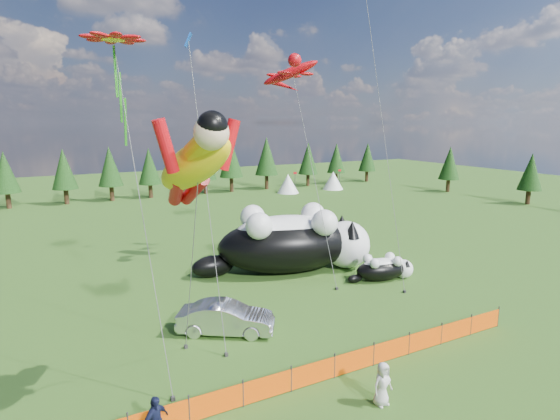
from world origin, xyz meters
The scene contains 12 objects.
ground centered at (0.00, 0.00, 0.00)m, with size 160.00×160.00×0.00m, color #0F3409.
safety_fence centered at (0.00, -3.00, 0.50)m, with size 22.06×0.06×1.10m.
tree_line centered at (0.00, 45.00, 4.00)m, with size 90.00×4.00×8.00m, color black, non-canonical shape.
festival_tents centered at (11.00, 40.00, 1.40)m, with size 50.00×3.20×2.80m, color white, non-canonical shape.
cat_large centered at (5.92, 9.28, 2.17)m, with size 12.44×6.72×4.56m.
cat_small centered at (10.38, 4.97, 0.81)m, with size 4.66×2.34×1.70m.
car centered at (-1.53, 2.72, 0.78)m, with size 1.65×4.73×1.56m, color silver.
spectator_e centered at (1.59, -5.21, 0.83)m, with size 0.81×0.53×1.66m, color beige.
superhero_kite centered at (-4.31, -2.37, 8.88)m, with size 5.09×7.23×11.29m.
gecko_kite centered at (7.00, 11.90, 13.66)m, with size 6.42×10.12×15.55m.
flower_kite centered at (-5.76, 3.54, 13.42)m, with size 2.77×6.48×14.36m.
diamond_kite_a centered at (-1.59, 7.03, 13.77)m, with size 1.12×7.34×15.84m.
Camera 1 is at (-8.33, -16.28, 10.21)m, focal length 28.00 mm.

